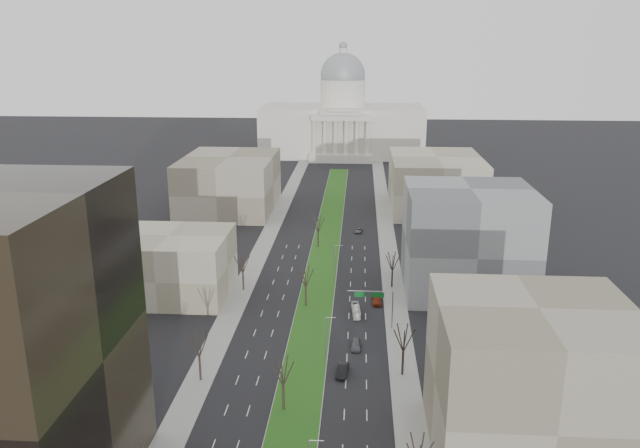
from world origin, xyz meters
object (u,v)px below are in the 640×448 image
at_px(car_grey_far, 359,230).
at_px(box_van, 356,310).
at_px(car_red, 377,300).
at_px(car_grey_near, 356,344).
at_px(car_black, 343,370).

distance_m(car_grey_far, box_van, 59.01).
xyz_separation_m(car_red, box_van, (-4.52, -6.30, 0.18)).
height_order(car_red, car_grey_far, car_red).
relative_size(car_grey_near, car_grey_far, 1.04).
bearing_deg(car_grey_far, car_grey_near, -82.03).
relative_size(car_red, car_grey_far, 1.18).
bearing_deg(car_black, car_red, 84.45).
height_order(car_red, box_van, box_van).
bearing_deg(car_grey_far, car_red, -77.28).
bearing_deg(box_van, car_black, -99.70).
bearing_deg(car_grey_near, car_black, -100.87).
xyz_separation_m(car_black, car_red, (6.63, 31.10, -0.08)).
bearing_deg(car_red, box_van, -125.73).
xyz_separation_m(car_grey_near, car_red, (4.40, 21.22, -0.03)).
distance_m(car_black, car_grey_far, 83.84).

